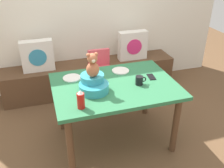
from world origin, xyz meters
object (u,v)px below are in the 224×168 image
Objects in this scene: ketchup_bottle at (81,100)px; coffee_mug at (139,80)px; pillow_floral_left at (38,56)px; pillow_floral_right at (133,45)px; infant_seat_teal at (93,84)px; dining_table at (115,92)px; dinner_plate_near at (121,71)px; cell_phone at (151,77)px; teddy_bear at (93,66)px; highchair at (101,71)px; dinner_plate_far at (72,78)px.

coffee_mug is at bearing 20.60° from ketchup_bottle.
ketchup_bottle is at bearing -78.00° from pillow_floral_left.
pillow_floral_right is 1.56m from infant_seat_teal.
dining_table is 0.31m from infant_seat_teal.
coffee_mug is (1.00, -1.28, 0.11)m from pillow_floral_left.
coffee_mug is 0.37m from dinner_plate_near.
teddy_bear is at bearing 15.02° from cell_phone.
ketchup_bottle is (-0.18, -0.27, -0.19)m from teddy_bear.
dining_table is 0.30m from coffee_mug.
highchair is 0.94m from infant_seat_teal.
teddy_bear is 1.35× the size of ketchup_bottle.
dinner_plate_far is at bearing 117.11° from infant_seat_teal.
dinner_plate_far is at bearing 88.91° from ketchup_bottle.
highchair is (0.80, -0.42, -0.16)m from pillow_floral_left.
dinner_plate_far is at bearing -8.24° from cell_phone.
teddy_bear reaches higher than ketchup_bottle.
dining_table is 0.57m from ketchup_bottle.
ketchup_bottle reaches higher than coffee_mug.
dinner_plate_far is at bearing 152.37° from coffee_mug.
infant_seat_teal is 0.69m from cell_phone.
dining_table is 1.65× the size of highchair.
coffee_mug is at bearing -77.44° from highchair.
teddy_bear is 1.74× the size of cell_phone.
dinner_plate_near is at bearing 1.45° from dinner_plate_far.
dinner_plate_far is (-0.17, 0.33, -0.07)m from infant_seat_teal.
cell_phone is (0.86, 0.37, -0.08)m from ketchup_bottle.
teddy_bear is 0.74m from cell_phone.
teddy_bear is 0.46m from dinner_plate_far.
pillow_floral_left is at bearing 109.85° from dinner_plate_far.
highchair is 0.92m from coffee_mug.
ketchup_bottle is at bearing -125.58° from pillow_floral_right.
pillow_floral_left is at bearing 127.94° from coffee_mug.
infant_seat_teal is 0.53m from dinner_plate_near.
ketchup_bottle is 1.54× the size of coffee_mug.
highchair is 6.58× the size of coffee_mug.
dinner_plate_near is (-0.51, -0.92, 0.07)m from pillow_floral_right.
pillow_floral_left is 1.42m from pillow_floral_right.
teddy_bear is (-0.92, -1.26, 0.34)m from pillow_floral_right.
teddy_bear is 2.08× the size of coffee_mug.
pillow_floral_right reaches higher than highchair.
dinner_plate_far is 1.39× the size of cell_phone.
highchair is 3.95× the size of dinner_plate_near.
pillow_floral_left is 2.20× the size of dinner_plate_near.
dining_table is at bearing 14.09° from teddy_bear.
teddy_bear is at bearing -109.52° from highchair.
cell_phone is at bearing -44.40° from pillow_floral_left.
teddy_bear is at bearing 56.35° from ketchup_bottle.
dinner_plate_far is (-0.66, 0.35, -0.04)m from coffee_mug.
cell_phone is at bearing 8.04° from infant_seat_teal.
cell_phone is (1.19, -1.16, 0.06)m from pillow_floral_left.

